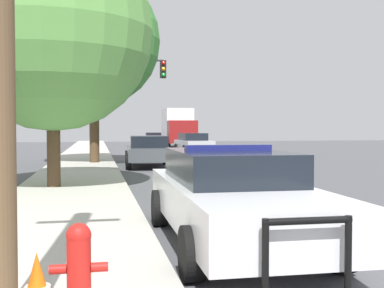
% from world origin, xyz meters
% --- Properties ---
extents(sidewalk_left, '(3.00, 110.00, 0.13)m').
position_xyz_m(sidewalk_left, '(-5.10, 0.00, 0.07)').
color(sidewalk_left, '#BCB7AD').
rests_on(sidewalk_left, ground_plane).
extents(police_car, '(2.10, 5.25, 1.49)m').
position_xyz_m(police_car, '(-2.48, 1.49, 0.74)').
color(police_car, white).
rests_on(police_car, ground_plane).
extents(fire_hydrant, '(0.50, 0.22, 0.79)m').
position_xyz_m(fire_hydrant, '(-4.62, -1.16, 0.55)').
color(fire_hydrant, red).
rests_on(fire_hydrant, sidewalk_left).
extents(traffic_light, '(3.83, 0.35, 5.21)m').
position_xyz_m(traffic_light, '(-3.18, 19.07, 3.81)').
color(traffic_light, '#424247').
rests_on(traffic_light, sidewalk_left).
extents(car_background_distant, '(2.19, 4.06, 1.25)m').
position_xyz_m(car_background_distant, '(1.28, 43.66, 0.69)').
color(car_background_distant, maroon).
rests_on(car_background_distant, ground_plane).
extents(car_background_oncoming, '(2.06, 4.02, 1.40)m').
position_xyz_m(car_background_oncoming, '(1.60, 24.46, 0.75)').
color(car_background_oncoming, '#B7B7BC').
rests_on(car_background_oncoming, ground_plane).
extents(car_background_midblock, '(2.19, 4.41, 1.39)m').
position_xyz_m(car_background_midblock, '(-2.20, 15.82, 0.74)').
color(car_background_midblock, '#474C51').
rests_on(car_background_midblock, ground_plane).
extents(box_truck, '(2.74, 6.92, 3.40)m').
position_xyz_m(box_truck, '(2.57, 36.10, 1.80)').
color(box_truck, maroon).
rests_on(box_truck, ground_plane).
extents(tree_sidewalk_near, '(5.49, 5.49, 7.01)m').
position_xyz_m(tree_sidewalk_near, '(-5.61, 8.24, 4.39)').
color(tree_sidewalk_near, '#4C3823').
rests_on(tree_sidewalk_near, sidewalk_left).
extents(tree_sidewalk_mid, '(6.19, 6.19, 8.77)m').
position_xyz_m(tree_sidewalk_mid, '(-4.54, 17.49, 5.79)').
color(tree_sidewalk_mid, '#4C3823').
rests_on(tree_sidewalk_mid, sidewalk_left).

